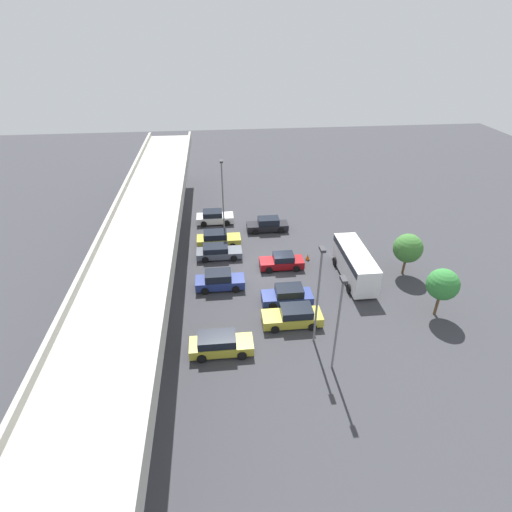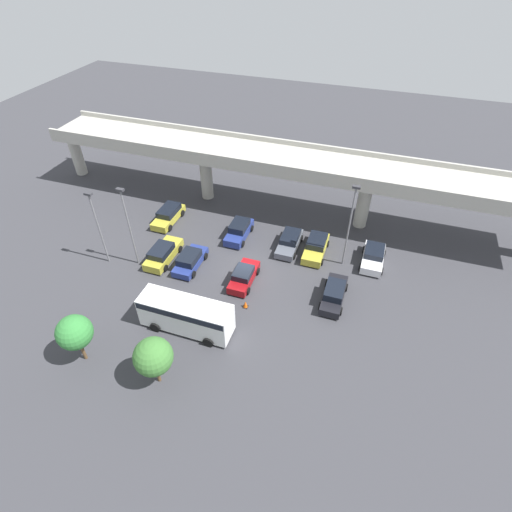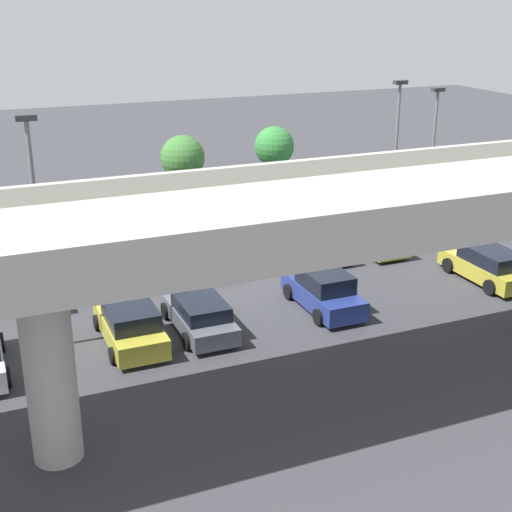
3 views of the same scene
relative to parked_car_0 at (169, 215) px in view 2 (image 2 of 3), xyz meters
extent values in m
plane|color=#38383D|center=(11.03, -5.31, -0.77)|extent=(115.82, 115.82, 0.00)
cube|color=#ADAAA0|center=(11.03, 6.00, 5.46)|extent=(54.05, 6.05, 0.90)
cube|color=#ADAAA0|center=(11.03, 3.13, 6.18)|extent=(54.05, 0.30, 0.55)
cube|color=#ADAAA0|center=(11.03, 8.87, 6.18)|extent=(54.05, 0.30, 0.55)
cylinder|color=#ADAAA0|center=(-16.00, 6.00, 2.12)|extent=(1.39, 1.39, 5.77)
cylinder|color=#ADAAA0|center=(2.02, 6.00, 2.12)|extent=(1.39, 1.39, 5.77)
cylinder|color=#ADAAA0|center=(20.03, 6.00, 2.12)|extent=(1.39, 1.39, 5.77)
cube|color=gold|center=(0.00, -0.10, -0.21)|extent=(1.83, 4.74, 0.74)
cube|color=black|center=(0.00, 0.22, 0.49)|extent=(1.68, 2.80, 0.65)
cylinder|color=black|center=(0.94, -1.57, -0.42)|extent=(0.22, 0.70, 0.70)
cylinder|color=black|center=(-0.94, -1.57, -0.42)|extent=(0.22, 0.70, 0.70)
cylinder|color=black|center=(0.94, 1.37, -0.42)|extent=(0.22, 0.70, 0.70)
cylinder|color=black|center=(-0.94, 1.37, -0.42)|extent=(0.22, 0.70, 0.70)
cube|color=gold|center=(2.61, -5.91, -0.19)|extent=(1.87, 4.87, 0.79)
cube|color=black|center=(2.61, -6.24, 0.53)|extent=(1.72, 2.52, 0.64)
cylinder|color=black|center=(1.65, -4.40, -0.44)|extent=(0.22, 0.66, 0.66)
cylinder|color=black|center=(3.57, -4.40, -0.44)|extent=(0.22, 0.66, 0.66)
cylinder|color=black|center=(1.65, -7.42, -0.44)|extent=(0.22, 0.66, 0.66)
cylinder|color=black|center=(3.57, -7.42, -0.44)|extent=(0.22, 0.66, 0.66)
cube|color=navy|center=(5.53, -6.00, -0.25)|extent=(1.82, 4.43, 0.66)
cube|color=black|center=(5.53, -6.18, 0.43)|extent=(1.68, 2.36, 0.71)
cylinder|color=black|center=(4.60, -4.63, -0.42)|extent=(0.22, 0.69, 0.69)
cylinder|color=black|center=(6.47, -4.63, -0.42)|extent=(0.22, 0.69, 0.69)
cylinder|color=black|center=(4.60, -7.38, -0.42)|extent=(0.22, 0.69, 0.69)
cylinder|color=black|center=(6.47, -7.38, -0.42)|extent=(0.22, 0.69, 0.69)
cube|color=navy|center=(8.33, -0.22, -0.19)|extent=(1.79, 4.50, 0.79)
cube|color=black|center=(8.33, -0.07, 0.57)|extent=(1.64, 2.40, 0.72)
cylinder|color=black|center=(9.25, -1.61, -0.43)|extent=(0.22, 0.67, 0.67)
cylinder|color=black|center=(7.42, -1.61, -0.43)|extent=(0.22, 0.67, 0.67)
cylinder|color=black|center=(9.25, 1.18, -0.43)|extent=(0.22, 0.67, 0.67)
cylinder|color=black|center=(7.42, 1.18, -0.43)|extent=(0.22, 0.67, 0.67)
cube|color=maroon|center=(11.13, -6.41, -0.21)|extent=(1.71, 4.37, 0.74)
cube|color=black|center=(11.13, -6.59, 0.46)|extent=(1.57, 2.01, 0.61)
cylinder|color=black|center=(10.26, -5.06, -0.43)|extent=(0.22, 0.67, 0.67)
cylinder|color=black|center=(12.01, -5.06, -0.43)|extent=(0.22, 0.67, 0.67)
cylinder|color=black|center=(10.26, -7.76, -0.43)|extent=(0.22, 0.67, 0.67)
cylinder|color=black|center=(12.01, -7.76, -0.43)|extent=(0.22, 0.67, 0.67)
cube|color=#515660|center=(13.77, -0.28, -0.25)|extent=(1.81, 4.70, 0.66)
cube|color=black|center=(13.77, 0.09, 0.37)|extent=(1.66, 2.56, 0.56)
cylinder|color=black|center=(14.70, -1.74, -0.43)|extent=(0.22, 0.69, 0.69)
cylinder|color=black|center=(12.85, -1.74, -0.43)|extent=(0.22, 0.69, 0.69)
cylinder|color=black|center=(14.70, 1.17, -0.43)|extent=(0.22, 0.69, 0.69)
cylinder|color=black|center=(12.85, 1.17, -0.43)|extent=(0.22, 0.69, 0.69)
cube|color=gold|center=(16.49, -0.30, -0.21)|extent=(1.88, 4.77, 0.77)
cube|color=black|center=(16.49, 0.06, 0.51)|extent=(1.73, 2.51, 0.66)
cylinder|color=black|center=(17.46, -1.78, -0.46)|extent=(0.22, 0.62, 0.62)
cylinder|color=black|center=(15.53, -1.78, -0.46)|extent=(0.22, 0.62, 0.62)
cylinder|color=black|center=(17.46, 1.18, -0.46)|extent=(0.22, 0.62, 0.62)
cylinder|color=black|center=(15.53, 1.18, -0.46)|extent=(0.22, 0.62, 0.62)
cube|color=black|center=(19.35, -6.04, -0.22)|extent=(1.72, 4.82, 0.71)
cube|color=black|center=(19.35, -6.16, 0.49)|extent=(1.58, 2.42, 0.71)
cylinder|color=black|center=(18.47, -4.54, -0.42)|extent=(0.22, 0.70, 0.70)
cylinder|color=black|center=(20.24, -4.54, -0.42)|extent=(0.22, 0.70, 0.70)
cylinder|color=black|center=(18.47, -7.53, -0.42)|extent=(0.22, 0.70, 0.70)
cylinder|color=black|center=(20.24, -7.53, -0.42)|extent=(0.22, 0.70, 0.70)
cube|color=silver|center=(22.05, 0.03, -0.18)|extent=(1.93, 4.43, 0.78)
cube|color=black|center=(22.05, 0.30, 0.51)|extent=(1.78, 2.30, 0.60)
cylinder|color=black|center=(23.04, -1.35, -0.41)|extent=(0.22, 0.72, 0.72)
cylinder|color=black|center=(21.06, -1.35, -0.41)|extent=(0.22, 0.72, 0.72)
cylinder|color=black|center=(23.04, 1.40, -0.41)|extent=(0.22, 0.72, 0.72)
cylinder|color=black|center=(21.06, 1.40, -0.41)|extent=(0.22, 0.72, 0.72)
cube|color=white|center=(8.65, -13.00, 0.82)|extent=(7.53, 2.21, 2.68)
cube|color=black|center=(8.65, -13.00, 1.78)|extent=(7.38, 2.25, 0.59)
cylinder|color=black|center=(6.31, -14.13, -0.32)|extent=(0.90, 0.29, 0.90)
cylinder|color=black|center=(6.31, -11.87, -0.32)|extent=(0.90, 0.29, 0.90)
cylinder|color=black|center=(10.98, -14.13, -0.32)|extent=(0.90, 0.29, 0.90)
cylinder|color=black|center=(10.98, -11.87, -0.32)|extent=(0.90, 0.29, 0.90)
cylinder|color=slate|center=(19.34, -1.00, 3.44)|extent=(0.16, 0.16, 8.42)
cube|color=#333338|center=(19.34, -1.00, 7.75)|extent=(0.70, 0.35, 0.20)
cylinder|color=slate|center=(0.49, -7.25, 3.28)|extent=(0.16, 0.16, 8.10)
cube|color=#333338|center=(0.49, -7.25, 7.44)|extent=(0.70, 0.35, 0.20)
cylinder|color=slate|center=(-2.38, -7.94, 3.00)|extent=(0.16, 0.16, 7.53)
cube|color=#333338|center=(-2.38, -7.94, 6.86)|extent=(0.70, 0.35, 0.20)
cylinder|color=brown|center=(2.56, -18.18, 0.22)|extent=(0.24, 0.24, 1.97)
sphere|color=#337F38|center=(2.56, -18.18, 2.30)|extent=(2.60, 2.60, 2.60)
cylinder|color=brown|center=(8.84, -18.08, 0.08)|extent=(0.24, 0.24, 1.70)
sphere|color=#3D7533|center=(8.84, -18.08, 2.10)|extent=(2.76, 2.76, 2.76)
cube|color=black|center=(12.33, -9.35, -0.75)|extent=(0.44, 0.44, 0.04)
cone|color=#EA590F|center=(12.33, -9.35, -0.42)|extent=(0.40, 0.40, 0.70)
camera|label=1|loc=(-22.20, -0.39, 20.89)|focal=28.00mm
camera|label=2|loc=(20.68, -31.20, 24.95)|focal=28.00mm
camera|label=3|loc=(21.45, 23.93, 11.57)|focal=50.00mm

